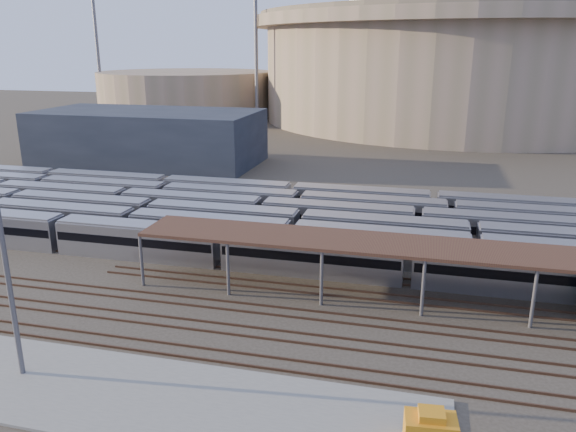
# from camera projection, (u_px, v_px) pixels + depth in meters

# --- Properties ---
(ground) EXTENTS (420.00, 420.00, 0.00)m
(ground) POSITION_uv_depth(u_px,v_px,m) (218.00, 300.00, 50.15)
(ground) COLOR #383026
(ground) RESTS_ON ground
(apron) EXTENTS (50.00, 9.00, 0.20)m
(apron) POSITION_uv_depth(u_px,v_px,m) (67.00, 385.00, 37.35)
(apron) COLOR gray
(apron) RESTS_ON ground
(subway_trains) EXTENTS (118.38, 23.90, 3.60)m
(subway_trains) POSITION_uv_depth(u_px,v_px,m) (279.00, 221.00, 66.63)
(subway_trains) COLOR #A2A2A6
(subway_trains) RESTS_ON ground
(inspection_shed) EXTENTS (60.30, 6.00, 5.30)m
(inspection_shed) POSITION_uv_depth(u_px,v_px,m) (478.00, 253.00, 47.31)
(inspection_shed) COLOR slate
(inspection_shed) RESTS_ON ground
(empty_tracks) EXTENTS (170.00, 9.62, 0.18)m
(empty_tracks) POSITION_uv_depth(u_px,v_px,m) (196.00, 325.00, 45.48)
(empty_tracks) COLOR #4C3323
(empty_tracks) RESTS_ON ground
(stadium) EXTENTS (124.00, 124.00, 32.50)m
(stadium) POSITION_uv_depth(u_px,v_px,m) (460.00, 64.00, 169.54)
(stadium) COLOR gray
(stadium) RESTS_ON ground
(secondary_arena) EXTENTS (56.00, 56.00, 14.00)m
(secondary_arena) POSITION_uv_depth(u_px,v_px,m) (187.00, 93.00, 182.74)
(secondary_arena) COLOR gray
(secondary_arena) RESTS_ON ground
(service_building) EXTENTS (42.00, 20.00, 10.00)m
(service_building) POSITION_uv_depth(u_px,v_px,m) (148.00, 137.00, 107.88)
(service_building) COLOR #1E232D
(service_building) RESTS_ON ground
(floodlight_0) EXTENTS (4.00, 1.00, 38.40)m
(floodlight_0) POSITION_uv_depth(u_px,v_px,m) (256.00, 50.00, 153.25)
(floodlight_0) COLOR slate
(floodlight_0) RESTS_ON ground
(floodlight_1) EXTENTS (4.00, 1.00, 38.40)m
(floodlight_1) POSITION_uv_depth(u_px,v_px,m) (98.00, 50.00, 175.30)
(floodlight_1) COLOR slate
(floodlight_1) RESTS_ON ground
(floodlight_3) EXTENTS (4.00, 1.00, 38.40)m
(floodlight_3) POSITION_uv_depth(u_px,v_px,m) (354.00, 50.00, 195.02)
(floodlight_3) COLOR slate
(floodlight_3) RESTS_ON ground
(yard_light_pole) EXTENTS (0.81, 0.36, 20.00)m
(yard_light_pole) POSITION_uv_depth(u_px,v_px,m) (1.00, 234.00, 35.72)
(yard_light_pole) COLOR slate
(yard_light_pole) RESTS_ON apron
(yellow_equipment) EXTENTS (3.03, 2.06, 1.79)m
(yellow_equipment) POSITION_uv_depth(u_px,v_px,m) (430.00, 432.00, 31.35)
(yellow_equipment) COLOR orange
(yellow_equipment) RESTS_ON apron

